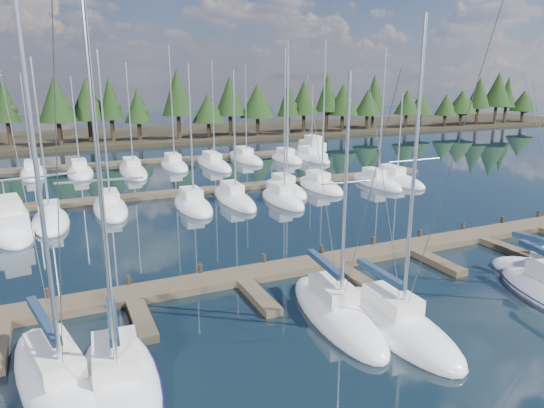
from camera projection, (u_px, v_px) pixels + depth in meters
name	position (u px, v px, depth m)	size (l,w,h in m)	color
ground	(256.00, 215.00, 40.84)	(260.00, 260.00, 0.00)	black
far_shore	(139.00, 136.00, 93.73)	(220.00, 30.00, 0.60)	black
main_dock	(335.00, 264.00, 29.63)	(44.00, 6.13, 0.90)	brown
back_docks	(194.00, 172.00, 58.08)	(50.00, 21.80, 0.40)	brown
front_sailboat_0	(61.00, 386.00, 17.83)	(4.85, 10.62, 14.96)	white
front_sailboat_1	(119.00, 386.00, 17.83)	(3.71, 9.37, 14.74)	white
front_sailboat_2	(336.00, 312.00, 23.39)	(3.50, 8.98, 12.36)	white
front_sailboat_3	(396.00, 324.00, 22.32)	(2.97, 8.42, 14.48)	white
back_sailboat_rows	(210.00, 178.00, 54.64)	(45.48, 32.85, 15.80)	white
motor_yacht_left	(10.00, 227.00, 36.06)	(4.52, 9.51, 4.57)	white
motor_yacht_right	(312.00, 151.00, 73.05)	(3.98, 9.57, 4.66)	white
tree_line	(133.00, 102.00, 82.56)	(186.99, 12.03, 13.26)	black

